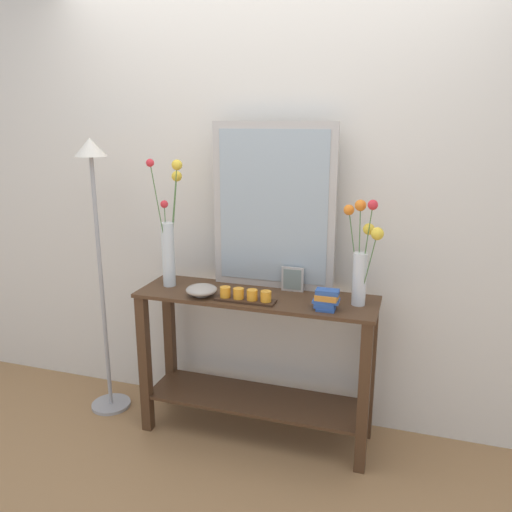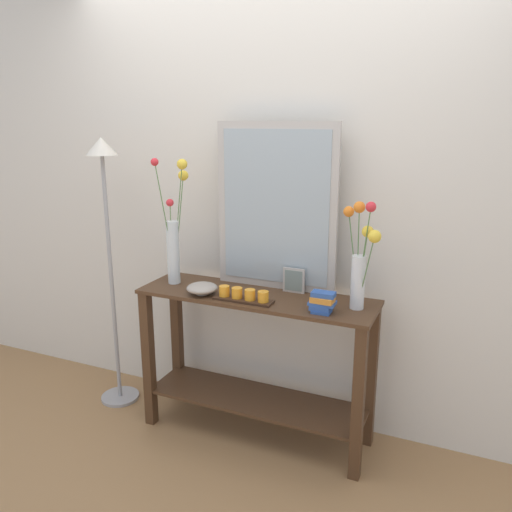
{
  "view_description": "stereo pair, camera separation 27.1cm",
  "coord_description": "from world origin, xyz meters",
  "px_view_note": "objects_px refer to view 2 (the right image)",
  "views": [
    {
      "loc": [
        0.8,
        -2.5,
        1.76
      ],
      "look_at": [
        0.0,
        0.0,
        1.06
      ],
      "focal_mm": 36.2,
      "sensor_mm": 36.0,
      "label": 1
    },
    {
      "loc": [
        1.05,
        -2.4,
        1.76
      ],
      "look_at": [
        0.0,
        0.0,
        1.06
      ],
      "focal_mm": 36.2,
      "sensor_mm": 36.0,
      "label": 2
    }
  ],
  "objects_px": {
    "mirror_leaning": "(276,208)",
    "candle_tray": "(243,296)",
    "decorative_bowl": "(202,288)",
    "tall_vase_left": "(174,234)",
    "book_stack": "(322,302)",
    "floor_lamp": "(108,230)",
    "console_table": "(256,352)",
    "picture_frame_small": "(294,280)",
    "vase_right": "(361,258)"
  },
  "relations": [
    {
      "from": "candle_tray",
      "to": "floor_lamp",
      "type": "height_order",
      "value": "floor_lamp"
    },
    {
      "from": "console_table",
      "to": "book_stack",
      "type": "relative_size",
      "value": 9.86
    },
    {
      "from": "vase_right",
      "to": "decorative_bowl",
      "type": "height_order",
      "value": "vase_right"
    },
    {
      "from": "vase_right",
      "to": "book_stack",
      "type": "bearing_deg",
      "value": -140.64
    },
    {
      "from": "vase_right",
      "to": "candle_tray",
      "type": "relative_size",
      "value": 1.71
    },
    {
      "from": "tall_vase_left",
      "to": "candle_tray",
      "type": "bearing_deg",
      "value": -14.74
    },
    {
      "from": "mirror_leaning",
      "to": "candle_tray",
      "type": "xyz_separation_m",
      "value": [
        -0.07,
        -0.27,
        -0.42
      ]
    },
    {
      "from": "picture_frame_small",
      "to": "book_stack",
      "type": "height_order",
      "value": "picture_frame_small"
    },
    {
      "from": "tall_vase_left",
      "to": "picture_frame_small",
      "type": "bearing_deg",
      "value": 8.6
    },
    {
      "from": "console_table",
      "to": "decorative_bowl",
      "type": "height_order",
      "value": "decorative_bowl"
    },
    {
      "from": "mirror_leaning",
      "to": "book_stack",
      "type": "xyz_separation_m",
      "value": [
        0.35,
        -0.27,
        -0.4
      ]
    },
    {
      "from": "tall_vase_left",
      "to": "decorative_bowl",
      "type": "xyz_separation_m",
      "value": [
        0.24,
        -0.12,
        -0.25
      ]
    },
    {
      "from": "tall_vase_left",
      "to": "decorative_bowl",
      "type": "distance_m",
      "value": 0.37
    },
    {
      "from": "console_table",
      "to": "book_stack",
      "type": "height_order",
      "value": "book_stack"
    },
    {
      "from": "console_table",
      "to": "book_stack",
      "type": "xyz_separation_m",
      "value": [
        0.4,
        -0.1,
        0.39
      ]
    },
    {
      "from": "picture_frame_small",
      "to": "candle_tray",
      "type": "bearing_deg",
      "value": -129.68
    },
    {
      "from": "decorative_bowl",
      "to": "floor_lamp",
      "type": "height_order",
      "value": "floor_lamp"
    },
    {
      "from": "tall_vase_left",
      "to": "candle_tray",
      "type": "height_order",
      "value": "tall_vase_left"
    },
    {
      "from": "picture_frame_small",
      "to": "decorative_bowl",
      "type": "height_order",
      "value": "picture_frame_small"
    },
    {
      "from": "vase_right",
      "to": "picture_frame_small",
      "type": "height_order",
      "value": "vase_right"
    },
    {
      "from": "mirror_leaning",
      "to": "vase_right",
      "type": "bearing_deg",
      "value": -15.86
    },
    {
      "from": "mirror_leaning",
      "to": "picture_frame_small",
      "type": "xyz_separation_m",
      "value": [
        0.12,
        -0.04,
        -0.38
      ]
    },
    {
      "from": "vase_right",
      "to": "decorative_bowl",
      "type": "relative_size",
      "value": 3.24
    },
    {
      "from": "mirror_leaning",
      "to": "decorative_bowl",
      "type": "xyz_separation_m",
      "value": [
        -0.32,
        -0.26,
        -0.42
      ]
    },
    {
      "from": "vase_right",
      "to": "decorative_bowl",
      "type": "bearing_deg",
      "value": -171.56
    },
    {
      "from": "mirror_leaning",
      "to": "decorative_bowl",
      "type": "distance_m",
      "value": 0.59
    },
    {
      "from": "decorative_bowl",
      "to": "book_stack",
      "type": "xyz_separation_m",
      "value": [
        0.67,
        -0.0,
        0.02
      ]
    },
    {
      "from": "console_table",
      "to": "mirror_leaning",
      "type": "xyz_separation_m",
      "value": [
        0.05,
        0.16,
        0.79
      ]
    },
    {
      "from": "console_table",
      "to": "tall_vase_left",
      "type": "bearing_deg",
      "value": 177.94
    },
    {
      "from": "decorative_bowl",
      "to": "mirror_leaning",
      "type": "bearing_deg",
      "value": 39.62
    },
    {
      "from": "floor_lamp",
      "to": "picture_frame_small",
      "type": "bearing_deg",
      "value": 6.66
    },
    {
      "from": "console_table",
      "to": "candle_tray",
      "type": "bearing_deg",
      "value": -101.5
    },
    {
      "from": "tall_vase_left",
      "to": "book_stack",
      "type": "xyz_separation_m",
      "value": [
        0.91,
        -0.12,
        -0.23
      ]
    },
    {
      "from": "decorative_bowl",
      "to": "console_table",
      "type": "bearing_deg",
      "value": 20.51
    },
    {
      "from": "mirror_leaning",
      "to": "candle_tray",
      "type": "bearing_deg",
      "value": -104.17
    },
    {
      "from": "picture_frame_small",
      "to": "floor_lamp",
      "type": "relative_size",
      "value": 0.08
    },
    {
      "from": "console_table",
      "to": "picture_frame_small",
      "type": "bearing_deg",
      "value": 35.57
    },
    {
      "from": "mirror_leaning",
      "to": "book_stack",
      "type": "bearing_deg",
      "value": -37.1
    },
    {
      "from": "tall_vase_left",
      "to": "candle_tray",
      "type": "xyz_separation_m",
      "value": [
        0.49,
        -0.13,
        -0.26
      ]
    },
    {
      "from": "console_table",
      "to": "vase_right",
      "type": "height_order",
      "value": "vase_right"
    },
    {
      "from": "tall_vase_left",
      "to": "book_stack",
      "type": "bearing_deg",
      "value": -7.62
    },
    {
      "from": "decorative_bowl",
      "to": "floor_lamp",
      "type": "bearing_deg",
      "value": 172.33
    },
    {
      "from": "book_stack",
      "to": "candle_tray",
      "type": "bearing_deg",
      "value": -179.01
    },
    {
      "from": "tall_vase_left",
      "to": "decorative_bowl",
      "type": "bearing_deg",
      "value": -26.56
    },
    {
      "from": "candle_tray",
      "to": "decorative_bowl",
      "type": "relative_size",
      "value": 1.89
    },
    {
      "from": "book_stack",
      "to": "mirror_leaning",
      "type": "bearing_deg",
      "value": 142.9
    },
    {
      "from": "vase_right",
      "to": "book_stack",
      "type": "xyz_separation_m",
      "value": [
        -0.15,
        -0.12,
        -0.21
      ]
    },
    {
      "from": "console_table",
      "to": "floor_lamp",
      "type": "height_order",
      "value": "floor_lamp"
    },
    {
      "from": "console_table",
      "to": "candle_tray",
      "type": "distance_m",
      "value": 0.38
    },
    {
      "from": "mirror_leaning",
      "to": "picture_frame_small",
      "type": "distance_m",
      "value": 0.41
    }
  ]
}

